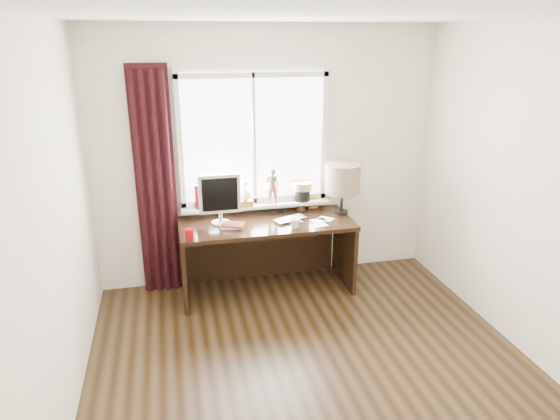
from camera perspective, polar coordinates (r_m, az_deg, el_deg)
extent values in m
cube|color=#3B2A18|center=(3.92, 5.13, -20.05)|extent=(3.50, 4.00, 0.00)
cube|color=white|center=(3.03, 6.70, 21.41)|extent=(3.50, 4.00, 0.00)
cube|color=beige|center=(5.10, -1.35, 5.96)|extent=(3.50, 0.00, 2.60)
cube|color=beige|center=(3.19, -25.64, -4.49)|extent=(0.00, 4.00, 2.60)
imported|color=silver|center=(4.93, 1.18, -1.07)|extent=(0.38, 0.32, 0.03)
imported|color=white|center=(4.73, 1.71, -1.51)|extent=(0.13, 0.13, 0.10)
cylinder|color=#8F0205|center=(4.54, -10.35, -2.73)|extent=(0.08, 0.08, 0.10)
cube|color=white|center=(5.02, -3.03, 8.04)|extent=(1.40, 0.02, 1.30)
cube|color=silver|center=(5.16, -2.86, 1.17)|extent=(1.50, 0.05, 0.05)
cube|color=silver|center=(4.91, -3.11, 15.16)|extent=(1.50, 0.05, 0.05)
cube|color=silver|center=(4.92, -11.38, 7.47)|extent=(0.05, 0.05, 1.40)
cube|color=silver|center=(5.17, 5.04, 8.33)|extent=(0.05, 0.05, 1.40)
cube|color=silver|center=(4.99, -2.98, 7.99)|extent=(0.03, 0.05, 1.30)
cube|color=silver|center=(5.12, -2.75, 0.57)|extent=(1.52, 0.18, 0.03)
cylinder|color=maroon|center=(5.01, -8.98, 1.58)|extent=(0.14, 0.14, 0.25)
cube|color=gold|center=(5.06, -4.03, 0.84)|extent=(0.15, 0.12, 0.06)
sphere|color=beige|center=(5.03, -4.05, 1.87)|extent=(0.13, 0.13, 0.13)
sphere|color=beige|center=(5.00, -4.08, 2.96)|extent=(0.07, 0.07, 0.07)
imported|color=brown|center=(5.06, -0.83, 2.77)|extent=(0.14, 0.10, 0.38)
cylinder|color=#1E4C51|center=(5.03, -0.81, 3.64)|extent=(0.09, 0.09, 0.05)
cylinder|color=black|center=(5.20, 2.57, 1.74)|extent=(0.16, 0.16, 0.12)
cylinder|color=#8C6B4C|center=(5.17, 2.59, 2.79)|extent=(0.20, 0.20, 0.08)
cube|color=black|center=(4.97, -14.01, 2.93)|extent=(0.38, 0.05, 2.25)
cylinder|color=black|center=(4.95, -15.61, 2.42)|extent=(0.06, 0.06, 2.20)
cylinder|color=black|center=(4.95, -14.57, 2.50)|extent=(0.06, 0.06, 2.20)
cylinder|color=black|center=(4.95, -13.53, 2.58)|extent=(0.06, 0.06, 2.20)
cylinder|color=black|center=(4.95, -12.49, 2.66)|extent=(0.06, 0.06, 2.20)
cube|color=black|center=(4.91, -1.57, -1.58)|extent=(1.70, 0.70, 0.04)
cube|color=black|center=(4.97, -11.00, -6.36)|extent=(0.04, 0.64, 0.71)
cube|color=black|center=(5.26, 7.39, -4.65)|extent=(0.04, 0.64, 0.71)
cube|color=black|center=(5.35, -2.25, -4.07)|extent=(1.60, 0.03, 0.71)
cylinder|color=beige|center=(4.89, -6.79, -1.43)|extent=(0.18, 0.18, 0.01)
cylinder|color=beige|center=(4.87, -6.82, -0.80)|extent=(0.04, 0.04, 0.10)
cube|color=beige|center=(4.80, -6.93, 1.84)|extent=(0.40, 0.04, 0.38)
cube|color=black|center=(4.78, -6.89, 1.75)|extent=(0.34, 0.01, 0.32)
cube|color=beige|center=(4.80, -5.51, -1.80)|extent=(0.24, 0.19, 0.02)
cube|color=maroon|center=(4.78, -5.38, -1.65)|extent=(0.25, 0.21, 0.01)
cylinder|color=black|center=(5.21, 2.41, 0.62)|extent=(0.09, 0.09, 0.12)
cylinder|color=black|center=(5.20, 2.23, 1.17)|extent=(0.01, 0.01, 0.22)
cylinder|color=black|center=(5.20, 2.57, 0.97)|extent=(0.01, 0.01, 0.19)
cylinder|color=black|center=(5.20, 2.38, 1.35)|extent=(0.01, 0.01, 0.25)
cylinder|color=black|center=(5.22, 2.57, 0.94)|extent=(0.01, 0.01, 0.17)
cube|color=gold|center=(5.27, 3.81, 0.89)|extent=(0.10, 0.02, 0.13)
cube|color=#996633|center=(5.26, 3.85, 0.85)|extent=(0.08, 0.01, 0.10)
cylinder|color=black|center=(5.16, 7.00, -0.22)|extent=(0.14, 0.14, 0.03)
cylinder|color=black|center=(5.12, 7.06, 1.10)|extent=(0.03, 0.03, 0.22)
cylinder|color=tan|center=(5.06, 7.17, 3.58)|extent=(0.35, 0.35, 0.30)
cube|color=white|center=(4.94, 4.44, -1.21)|extent=(0.17, 0.13, 0.00)
cube|color=white|center=(4.99, 5.22, -1.01)|extent=(0.18, 0.18, 0.00)
cube|color=white|center=(4.83, 4.49, -1.70)|extent=(0.17, 0.14, 0.00)
torus|color=black|center=(4.90, 1.18, -1.31)|extent=(0.18, 0.18, 0.01)
torus|color=black|center=(5.04, 3.45, -0.74)|extent=(0.13, 0.13, 0.01)
torus|color=black|center=(5.13, 0.16, -0.35)|extent=(0.12, 0.12, 0.01)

